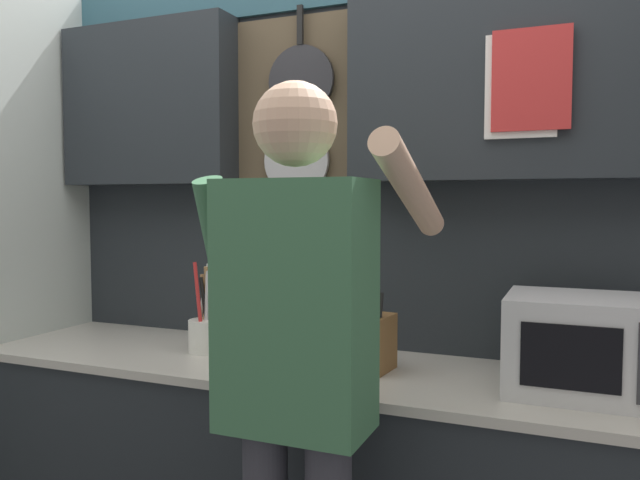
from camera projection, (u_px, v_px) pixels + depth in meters
back_wall_unit at (346, 192)px, 2.36m from camera, size 3.08×0.23×2.35m
microwave at (590, 346)px, 1.81m from camera, size 0.46×0.35×0.29m
knife_block at (374, 342)px, 2.06m from camera, size 0.13×0.16×0.27m
utensil_crock at (205, 330)px, 2.32m from camera, size 0.12×0.12×0.34m
person at (298, 356)px, 1.60m from camera, size 0.54×0.65×1.74m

